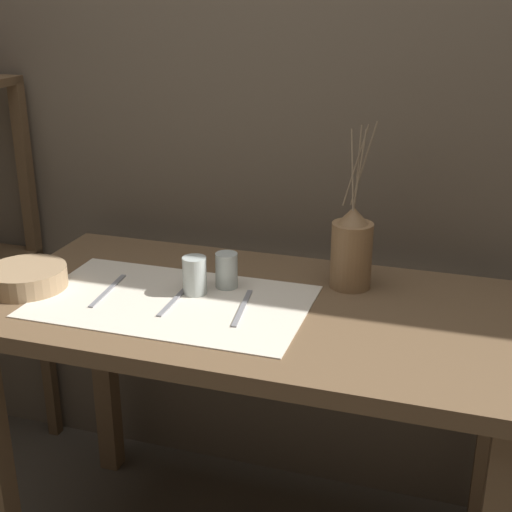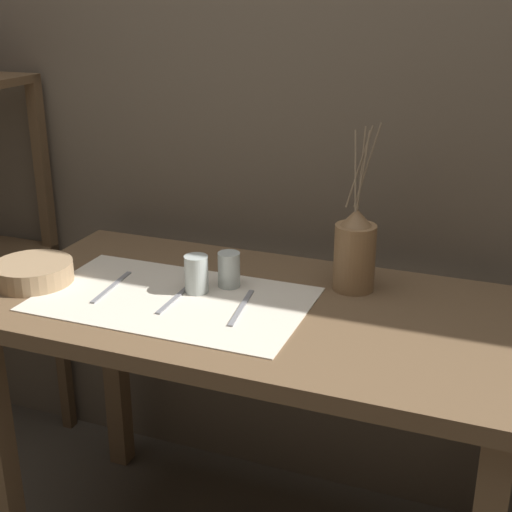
{
  "view_description": "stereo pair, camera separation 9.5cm",
  "coord_description": "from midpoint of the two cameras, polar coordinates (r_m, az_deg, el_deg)",
  "views": [
    {
      "loc": [
        0.47,
        -1.47,
        1.5
      ],
      "look_at": [
        0.01,
        0.0,
        0.91
      ],
      "focal_mm": 50.0,
      "sensor_mm": 36.0,
      "label": 1
    },
    {
      "loc": [
        0.56,
        -1.43,
        1.5
      ],
      "look_at": [
        0.01,
        0.0,
        0.91
      ],
      "focal_mm": 50.0,
      "sensor_mm": 36.0,
      "label": 2
    }
  ],
  "objects": [
    {
      "name": "fork_outer",
      "position": [
        1.66,
        -2.75,
        -4.18
      ],
      "size": [
        0.04,
        0.2,
        0.0
      ],
      "color": "gray",
      "rests_on": "wooden_table"
    },
    {
      "name": "glass_tumbler_far",
      "position": [
        1.76,
        -3.92,
        -1.16
      ],
      "size": [
        0.06,
        0.06,
        0.09
      ],
      "color": "#B7C1BC",
      "rests_on": "wooden_table"
    },
    {
      "name": "pitcher_with_flowers",
      "position": [
        1.76,
        6.13,
        0.48
      ],
      "size": [
        0.1,
        0.1,
        0.41
      ],
      "color": "olive",
      "rests_on": "wooden_table"
    },
    {
      "name": "linen_cloth",
      "position": [
        1.72,
        -8.31,
        -3.62
      ],
      "size": [
        0.65,
        0.39,
        0.0
      ],
      "color": "beige",
      "rests_on": "wooden_table"
    },
    {
      "name": "spoon_inner",
      "position": [
        1.77,
        -7.26,
        -2.64
      ],
      "size": [
        0.02,
        0.21,
        0.02
      ],
      "color": "gray",
      "rests_on": "wooden_table"
    },
    {
      "name": "glass_tumbler_near",
      "position": [
        1.73,
        -6.51,
        -1.57
      ],
      "size": [
        0.06,
        0.06,
        0.09
      ],
      "color": "#B7C1BC",
      "rests_on": "wooden_table"
    },
    {
      "name": "fork_inner",
      "position": [
        1.79,
        -13.26,
        -2.72
      ],
      "size": [
        0.03,
        0.2,
        0.0
      ],
      "color": "gray",
      "rests_on": "wooden_table"
    },
    {
      "name": "wooden_table",
      "position": [
        1.74,
        -1.76,
        -7.24
      ],
      "size": [
        1.28,
        0.66,
        0.79
      ],
      "color": "brown",
      "rests_on": "ground_plane"
    },
    {
      "name": "stone_wall_back",
      "position": [
        1.98,
        2.37,
        12.27
      ],
      "size": [
        7.0,
        0.06,
        2.4
      ],
      "color": "brown",
      "rests_on": "ground_plane"
    },
    {
      "name": "wooden_bowl",
      "position": [
        1.87,
        -19.29,
        -1.69
      ],
      "size": [
        0.2,
        0.2,
        0.05
      ],
      "color": "#9E7F5B",
      "rests_on": "wooden_table"
    }
  ]
}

